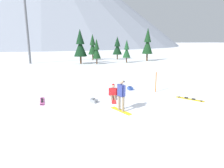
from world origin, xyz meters
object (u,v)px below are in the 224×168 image
backpack_blue (130,88)px  trail_marker_pole (156,82)px  ski_lift_tower (27,23)px  backpack_grey (94,101)px  snowboarder_foreground (121,95)px  snowboarder_midground (113,93)px  pine_tree_young (148,43)px  pine_tree_twin (117,47)px  pine_tree_leaning (93,46)px  loose_snowboard_near_right (190,99)px  pine_tree_tall (80,45)px  pine_tree_short (97,50)px  pine_tree_broad (127,50)px  loose_snowboard_far_spare (42,101)px

backpack_blue → trail_marker_pole: size_ratio=0.35×
trail_marker_pole → ski_lift_tower: ski_lift_tower is taller
backpack_grey → backpack_blue: size_ratio=1.02×
ski_lift_tower → snowboarder_foreground: bearing=-74.5°
snowboarder_midground → backpack_blue: bearing=39.6°
backpack_blue → pine_tree_young: (11.83, 20.21, 3.29)m
snowboarder_midground → backpack_blue: (1.90, 1.57, -0.19)m
pine_tree_twin → backpack_blue: bearing=-106.3°
pine_tree_leaning → snowboarder_midground: bearing=-98.4°
pine_tree_young → ski_lift_tower: ski_lift_tower is taller
loose_snowboard_near_right → pine_tree_tall: size_ratio=0.29×
pine_tree_tall → trail_marker_pole: bearing=-81.9°
backpack_grey → trail_marker_pole: bearing=12.8°
snowboarder_foreground → trail_marker_pole: (3.88, 3.07, -0.17)m
pine_tree_leaning → ski_lift_tower: 12.49m
pine_tree_tall → pine_tree_young: (13.09, 1.29, 0.27)m
snowboarder_foreground → ski_lift_tower: (-7.25, 26.11, 5.79)m
pine_tree_short → ski_lift_tower: size_ratio=0.35×
backpack_grey → pine_tree_broad: size_ratio=0.13×
loose_snowboard_near_right → pine_tree_tall: (-4.09, 22.46, 3.12)m
backpack_blue → pine_tree_tall: 19.20m
loose_snowboard_far_spare → backpack_blue: size_ratio=3.38×
trail_marker_pole → pine_tree_leaning: bearing=89.1°
loose_snowboard_far_spare → snowboarder_midground: bearing=-5.4°
pine_tree_tall → snowboarder_foreground: bearing=-92.5°
loose_snowboard_far_spare → backpack_grey: bearing=-20.5°
snowboarder_foreground → pine_tree_tall: pine_tree_tall is taller
ski_lift_tower → loose_snowboard_far_spare: bearing=-82.6°
backpack_grey → pine_tree_twin: bearing=68.5°
snowboarder_midground → pine_tree_leaning: pine_tree_leaning is taller
snowboarder_midground → loose_snowboard_far_spare: (-4.66, 0.44, -0.29)m
snowboarder_foreground → loose_snowboard_far_spare: bearing=144.0°
backpack_grey → pine_tree_tall: (2.17, 21.23, 3.03)m
snowboarder_midground → pine_tree_leaning: 26.71m
backpack_grey → backpack_blue: 4.13m
ski_lift_tower → backpack_blue: bearing=-66.5°
backpack_grey → pine_tree_tall: size_ratio=0.09×
pine_tree_leaning → pine_tree_short: size_ratio=1.23×
snowboarder_foreground → pine_tree_broad: size_ratio=0.44×
trail_marker_pole → pine_tree_twin: 26.61m
pine_tree_twin → pine_tree_leaning: size_ratio=0.91×
trail_marker_pole → pine_tree_short: bearing=91.0°
trail_marker_pole → pine_tree_young: 23.85m
snowboarder_foreground → snowboarder_midground: snowboarder_foreground is taller
pine_tree_tall → ski_lift_tower: 9.48m
pine_tree_leaning → ski_lift_tower: bearing=-166.1°
pine_tree_twin → ski_lift_tower: ski_lift_tower is taller
snowboarder_midground → pine_tree_young: size_ratio=0.29×
loose_snowboard_near_right → trail_marker_pole: size_ratio=1.09×
snowboarder_midground → pine_tree_twin: bearing=70.9°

